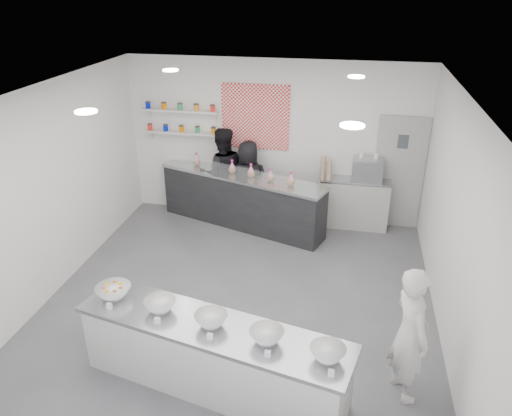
{
  "coord_description": "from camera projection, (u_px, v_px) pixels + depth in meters",
  "views": [
    {
      "loc": [
        1.4,
        -5.8,
        4.3
      ],
      "look_at": [
        0.17,
        0.4,
        1.34
      ],
      "focal_mm": 35.0,
      "sensor_mm": 36.0,
      "label": 1
    }
  ],
  "objects": [
    {
      "name": "floor",
      "position": [
        239.0,
        302.0,
        7.22
      ],
      "size": [
        6.0,
        6.0,
        0.0
      ],
      "primitive_type": "plane",
      "color": "#515156",
      "rests_on": "ground"
    },
    {
      "name": "ceiling",
      "position": [
        235.0,
        95.0,
        5.95
      ],
      "size": [
        6.0,
        6.0,
        0.0
      ],
      "primitive_type": "plane",
      "rotation": [
        3.14,
        0.0,
        0.0
      ],
      "color": "white",
      "rests_on": "floor"
    },
    {
      "name": "back_wall",
      "position": [
        274.0,
        141.0,
        9.25
      ],
      "size": [
        5.5,
        0.0,
        5.5
      ],
      "primitive_type": "plane",
      "rotation": [
        1.57,
        0.0,
        0.0
      ],
      "color": "white",
      "rests_on": "floor"
    },
    {
      "name": "left_wall",
      "position": [
        49.0,
        193.0,
        7.07
      ],
      "size": [
        0.0,
        6.0,
        6.0
      ],
      "primitive_type": "plane",
      "rotation": [
        1.57,
        0.0,
        1.57
      ],
      "color": "white",
      "rests_on": "floor"
    },
    {
      "name": "right_wall",
      "position": [
        456.0,
        227.0,
        6.1
      ],
      "size": [
        0.0,
        6.0,
        6.0
      ],
      "primitive_type": "plane",
      "rotation": [
        1.57,
        0.0,
        -1.57
      ],
      "color": "white",
      "rests_on": "floor"
    },
    {
      "name": "back_door",
      "position": [
        399.0,
        173.0,
        9.01
      ],
      "size": [
        0.88,
        0.04,
        2.1
      ],
      "primitive_type": "cube",
      "color": "#9B9B98",
      "rests_on": "floor"
    },
    {
      "name": "pattern_panel",
      "position": [
        255.0,
        117.0,
        9.1
      ],
      "size": [
        1.25,
        0.03,
        1.2
      ],
      "primitive_type": "cube",
      "color": "red",
      "rests_on": "back_wall"
    },
    {
      "name": "jar_shelf_lower",
      "position": [
        182.0,
        132.0,
        9.42
      ],
      "size": [
        1.45,
        0.22,
        0.04
      ],
      "primitive_type": "cube",
      "color": "silver",
      "rests_on": "back_wall"
    },
    {
      "name": "jar_shelf_upper",
      "position": [
        181.0,
        110.0,
        9.25
      ],
      "size": [
        1.45,
        0.22,
        0.04
      ],
      "primitive_type": "cube",
      "color": "silver",
      "rests_on": "back_wall"
    },
    {
      "name": "preserve_jars",
      "position": [
        181.0,
        118.0,
        9.29
      ],
      "size": [
        1.45,
        0.1,
        0.56
      ],
      "primitive_type": null,
      "color": "red",
      "rests_on": "jar_shelf_lower"
    },
    {
      "name": "downlight_0",
      "position": [
        86.0,
        112.0,
        5.31
      ],
      "size": [
        0.24,
        0.24,
        0.02
      ],
      "primitive_type": "cylinder",
      "color": "white",
      "rests_on": "ceiling"
    },
    {
      "name": "downlight_1",
      "position": [
        352.0,
        125.0,
        4.82
      ],
      "size": [
        0.24,
        0.24,
        0.02
      ],
      "primitive_type": "cylinder",
      "color": "white",
      "rests_on": "ceiling"
    },
    {
      "name": "downlight_2",
      "position": [
        170.0,
        70.0,
        7.62
      ],
      "size": [
        0.24,
        0.24,
        0.02
      ],
      "primitive_type": "cylinder",
      "color": "white",
      "rests_on": "ceiling"
    },
    {
      "name": "downlight_3",
      "position": [
        356.0,
        77.0,
        7.13
      ],
      "size": [
        0.24,
        0.24,
        0.02
      ],
      "primitive_type": "cylinder",
      "color": "white",
      "rests_on": "ceiling"
    },
    {
      "name": "prep_counter",
      "position": [
        213.0,
        356.0,
        5.58
      ],
      "size": [
        3.22,
        1.39,
        0.86
      ],
      "primitive_type": "cube",
      "rotation": [
        0.0,
        0.0,
        -0.22
      ],
      "color": "#ABAAA6",
      "rests_on": "floor"
    },
    {
      "name": "back_bar",
      "position": [
        242.0,
        200.0,
        9.26
      ],
      "size": [
        3.26,
        1.62,
        1.01
      ],
      "primitive_type": "cube",
      "rotation": [
        0.0,
        0.0,
        -0.33
      ],
      "color": "black",
      "rests_on": "floor"
    },
    {
      "name": "sneeze_guard",
      "position": [
        233.0,
        173.0,
        8.76
      ],
      "size": [
        3.03,
        1.06,
        0.27
      ],
      "primitive_type": "cube",
      "rotation": [
        0.0,
        0.0,
        -0.33
      ],
      "color": "white",
      "rests_on": "back_bar"
    },
    {
      "name": "espresso_ledge",
      "position": [
        354.0,
        203.0,
        9.22
      ],
      "size": [
        1.26,
        0.4,
        0.94
      ],
      "primitive_type": "cube",
      "color": "#ABAAA6",
      "rests_on": "floor"
    },
    {
      "name": "espresso_machine",
      "position": [
        367.0,
        170.0,
        8.9
      ],
      "size": [
        0.54,
        0.37,
        0.41
      ],
      "primitive_type": "cube",
      "color": "#93969E",
      "rests_on": "espresso_ledge"
    },
    {
      "name": "cup_stacks",
      "position": [
        326.0,
        168.0,
        9.04
      ],
      "size": [
        0.24,
        0.24,
        0.38
      ],
      "primitive_type": null,
      "color": "tan",
      "rests_on": "espresso_ledge"
    },
    {
      "name": "prep_bowls",
      "position": [
        211.0,
        320.0,
        5.36
      ],
      "size": [
        2.99,
        1.1,
        0.15
      ],
      "primitive_type": null,
      "rotation": [
        0.0,
        0.0,
        -0.22
      ],
      "color": "white",
      "rests_on": "prep_counter"
    },
    {
      "name": "label_cards",
      "position": [
        208.0,
        355.0,
        4.93
      ],
      "size": [
        2.66,
        0.04,
        0.07
      ],
      "primitive_type": null,
      "color": "white",
      "rests_on": "prep_counter"
    },
    {
      "name": "cookie_bags",
      "position": [
        241.0,
        169.0,
        8.99
      ],
      "size": [
        2.06,
        0.83,
        0.26
      ],
      "primitive_type": null,
      "rotation": [
        0.0,
        0.0,
        -0.33
      ],
      "color": "pink",
      "rests_on": "back_bar"
    },
    {
      "name": "woman_prep",
      "position": [
        410.0,
        334.0,
        5.34
      ],
      "size": [
        0.58,
        0.69,
        1.62
      ],
      "primitive_type": "imported",
      "rotation": [
        0.0,
        0.0,
        1.95
      ],
      "color": "silver",
      "rests_on": "floor"
    },
    {
      "name": "staff_left",
      "position": [
        222.0,
        174.0,
        9.39
      ],
      "size": [
        1.05,
        0.94,
        1.79
      ],
      "primitive_type": "imported",
      "rotation": [
        0.0,
        0.0,
        3.5
      ],
      "color": "black",
      "rests_on": "floor"
    },
    {
      "name": "staff_right",
      "position": [
        248.0,
        182.0,
        9.35
      ],
      "size": [
        0.82,
        0.59,
        1.57
      ],
      "primitive_type": "imported",
      "rotation": [
        0.0,
        0.0,
        3.27
      ],
      "color": "black",
      "rests_on": "floor"
    }
  ]
}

